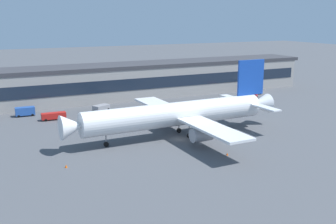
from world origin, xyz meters
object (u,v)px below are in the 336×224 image
object	(u,v)px
baggage_tug	(254,95)
pushback_tractor	(101,107)
airliner	(179,114)
catering_truck	(255,87)
traffic_cone_1	(227,154)
traffic_cone_0	(66,166)
belt_loader	(54,116)
crew_van	(25,111)

from	to	relation	value
baggage_tug	pushback_tractor	xyz separation A→B (m)	(-52.15, 5.11, -0.04)
airliner	pushback_tractor	xyz separation A→B (m)	(-8.53, 33.22, -4.27)
catering_truck	traffic_cone_1	distance (m)	71.16
traffic_cone_0	traffic_cone_1	distance (m)	31.39
traffic_cone_0	belt_loader	bearing A→B (deg)	82.43
baggage_tug	pushback_tractor	bearing A→B (deg)	174.40
belt_loader	catering_truck	xyz separation A→B (m)	(73.48, 7.91, 1.14)
belt_loader	traffic_cone_0	world-z (taller)	belt_loader
baggage_tug	crew_van	xyz separation A→B (m)	(-73.17, 8.10, 0.37)
airliner	crew_van	xyz separation A→B (m)	(-29.55, 36.21, -3.86)
belt_loader	traffic_cone_0	size ratio (longest dim) A/B	11.00
crew_van	pushback_tractor	world-z (taller)	crew_van
baggage_tug	catering_truck	xyz separation A→B (m)	(6.70, 8.20, 1.21)
baggage_tug	pushback_tractor	size ratio (longest dim) A/B	0.73
airliner	catering_truck	distance (m)	62.13
baggage_tug	belt_loader	xyz separation A→B (m)	(-66.78, 0.29, 0.07)
catering_truck	baggage_tug	bearing A→B (deg)	-129.25
airliner	traffic_cone_1	bearing A→B (deg)	-81.61
pushback_tractor	traffic_cone_1	bearing A→B (deg)	-77.55
airliner	belt_loader	world-z (taller)	airliner
pushback_tractor	belt_loader	bearing A→B (deg)	-161.78
traffic_cone_1	traffic_cone_0	bearing A→B (deg)	166.26
catering_truck	traffic_cone_0	distance (m)	90.49
airliner	baggage_tug	distance (m)	52.07
crew_van	belt_loader	world-z (taller)	crew_van
baggage_tug	traffic_cone_1	xyz separation A→B (m)	(-41.23, -44.36, -0.81)
catering_truck	pushback_tractor	bearing A→B (deg)	-176.99
baggage_tug	traffic_cone_0	size ratio (longest dim) A/B	6.76
belt_loader	catering_truck	distance (m)	73.91
traffic_cone_0	traffic_cone_1	world-z (taller)	traffic_cone_0
crew_van	catering_truck	bearing A→B (deg)	0.08
baggage_tug	belt_loader	distance (m)	66.78
baggage_tug	crew_van	bearing A→B (deg)	173.69
baggage_tug	crew_van	distance (m)	73.62
crew_van	belt_loader	size ratio (longest dim) A/B	0.82
catering_truck	traffic_cone_1	size ratio (longest dim) A/B	13.48
airliner	pushback_tractor	distance (m)	34.56
crew_van	pushback_tractor	size ratio (longest dim) A/B	0.97
pushback_tractor	catering_truck	distance (m)	58.95
pushback_tractor	traffic_cone_1	xyz separation A→B (m)	(10.92, -49.47, -0.77)
airliner	crew_van	bearing A→B (deg)	129.22
crew_van	catering_truck	size ratio (longest dim) A/B	0.70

